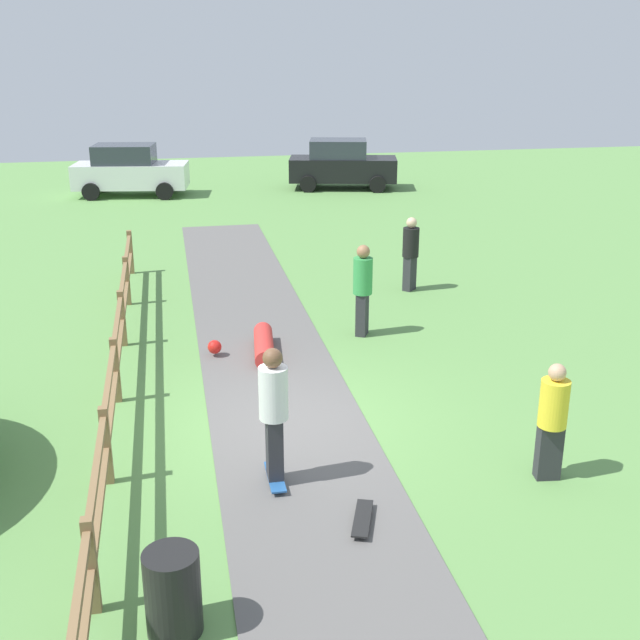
{
  "coord_description": "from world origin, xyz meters",
  "views": [
    {
      "loc": [
        -1.61,
        -10.9,
        5.55
      ],
      "look_at": [
        0.86,
        1.79,
        1.0
      ],
      "focal_mm": 44.49,
      "sensor_mm": 36.0,
      "label": 1
    }
  ],
  "objects_px": {
    "skateboard_loose": "(362,518)",
    "bystander_black": "(411,250)",
    "trash_bin": "(173,593)",
    "parked_car_white": "(129,170)",
    "skater_fallen": "(260,345)",
    "bystander_green": "(363,286)",
    "bystander_yellow": "(553,417)",
    "skater_riding": "(274,409)",
    "parked_car_black": "(342,164)"
  },
  "relations": [
    {
      "from": "skater_fallen",
      "to": "bystander_green",
      "type": "bearing_deg",
      "value": 18.61
    },
    {
      "from": "skateboard_loose",
      "to": "bystander_green",
      "type": "relative_size",
      "value": 0.44
    },
    {
      "from": "skateboard_loose",
      "to": "bystander_green",
      "type": "height_order",
      "value": "bystander_green"
    },
    {
      "from": "bystander_yellow",
      "to": "parked_car_white",
      "type": "bearing_deg",
      "value": 105.36
    },
    {
      "from": "skater_riding",
      "to": "bystander_yellow",
      "type": "bearing_deg",
      "value": -8.82
    },
    {
      "from": "bystander_yellow",
      "to": "parked_car_black",
      "type": "xyz_separation_m",
      "value": [
        2.1,
        22.25,
        0.05
      ]
    },
    {
      "from": "skater_fallen",
      "to": "bystander_black",
      "type": "relative_size",
      "value": 0.93
    },
    {
      "from": "trash_bin",
      "to": "skateboard_loose",
      "type": "height_order",
      "value": "trash_bin"
    },
    {
      "from": "parked_car_black",
      "to": "parked_car_white",
      "type": "height_order",
      "value": "same"
    },
    {
      "from": "bystander_black",
      "to": "parked_car_black",
      "type": "height_order",
      "value": "parked_car_black"
    },
    {
      "from": "trash_bin",
      "to": "parked_car_white",
      "type": "bearing_deg",
      "value": 92.68
    },
    {
      "from": "bystander_black",
      "to": "parked_car_white",
      "type": "bearing_deg",
      "value": 116.48
    },
    {
      "from": "parked_car_black",
      "to": "bystander_black",
      "type": "bearing_deg",
      "value": -95.8
    },
    {
      "from": "skater_riding",
      "to": "bystander_yellow",
      "type": "height_order",
      "value": "skater_riding"
    },
    {
      "from": "skater_riding",
      "to": "skater_fallen",
      "type": "xyz_separation_m",
      "value": [
        0.35,
        4.55,
        -0.89
      ]
    },
    {
      "from": "trash_bin",
      "to": "bystander_black",
      "type": "height_order",
      "value": "bystander_black"
    },
    {
      "from": "skater_riding",
      "to": "parked_car_white",
      "type": "distance_m",
      "value": 21.83
    },
    {
      "from": "skater_riding",
      "to": "parked_car_black",
      "type": "relative_size",
      "value": 0.43
    },
    {
      "from": "bystander_black",
      "to": "parked_car_white",
      "type": "xyz_separation_m",
      "value": [
        -6.82,
        13.69,
        -0.0
      ]
    },
    {
      "from": "skateboard_loose",
      "to": "trash_bin",
      "type": "bearing_deg",
      "value": -147.99
    },
    {
      "from": "parked_car_black",
      "to": "trash_bin",
      "type": "bearing_deg",
      "value": -106.24
    },
    {
      "from": "bystander_green",
      "to": "bystander_black",
      "type": "distance_m",
      "value": 3.28
    },
    {
      "from": "trash_bin",
      "to": "parked_car_black",
      "type": "distance_m",
      "value": 25.29
    },
    {
      "from": "parked_car_black",
      "to": "bystander_green",
      "type": "bearing_deg",
      "value": -101.08
    },
    {
      "from": "bystander_black",
      "to": "parked_car_black",
      "type": "bearing_deg",
      "value": 84.2
    },
    {
      "from": "skateboard_loose",
      "to": "bystander_yellow",
      "type": "bearing_deg",
      "value": 12.61
    },
    {
      "from": "trash_bin",
      "to": "bystander_yellow",
      "type": "relative_size",
      "value": 0.54
    },
    {
      "from": "bystander_yellow",
      "to": "parked_car_white",
      "type": "height_order",
      "value": "parked_car_white"
    },
    {
      "from": "trash_bin",
      "to": "bystander_yellow",
      "type": "height_order",
      "value": "bystander_yellow"
    },
    {
      "from": "skater_riding",
      "to": "bystander_black",
      "type": "bearing_deg",
      "value": 61.68
    },
    {
      "from": "parked_car_white",
      "to": "trash_bin",
      "type": "bearing_deg",
      "value": -87.32
    },
    {
      "from": "parked_car_black",
      "to": "parked_car_white",
      "type": "xyz_separation_m",
      "value": [
        -8.21,
        -0.0,
        0.0
      ]
    },
    {
      "from": "bystander_black",
      "to": "parked_car_black",
      "type": "distance_m",
      "value": 13.76
    },
    {
      "from": "skateboard_loose",
      "to": "parked_car_black",
      "type": "xyz_separation_m",
      "value": [
        4.8,
        22.86,
        0.87
      ]
    },
    {
      "from": "skater_fallen",
      "to": "parked_car_white",
      "type": "relative_size",
      "value": 0.37
    },
    {
      "from": "bystander_black",
      "to": "skateboard_loose",
      "type": "bearing_deg",
      "value": -110.38
    },
    {
      "from": "skater_riding",
      "to": "parked_car_white",
      "type": "relative_size",
      "value": 0.43
    },
    {
      "from": "skateboard_loose",
      "to": "bystander_black",
      "type": "xyz_separation_m",
      "value": [
        3.41,
        9.17,
        0.87
      ]
    },
    {
      "from": "skateboard_loose",
      "to": "parked_car_white",
      "type": "height_order",
      "value": "parked_car_white"
    },
    {
      "from": "skater_fallen",
      "to": "bystander_black",
      "type": "distance_m",
      "value": 5.3
    },
    {
      "from": "skater_fallen",
      "to": "bystander_yellow",
      "type": "distance_m",
      "value": 6.1
    },
    {
      "from": "bystander_black",
      "to": "bystander_green",
      "type": "bearing_deg",
      "value": -123.76
    },
    {
      "from": "skater_fallen",
      "to": "bystander_green",
      "type": "height_order",
      "value": "bystander_green"
    },
    {
      "from": "skateboard_loose",
      "to": "bystander_green",
      "type": "bearing_deg",
      "value": 76.2
    },
    {
      "from": "skater_fallen",
      "to": "bystander_green",
      "type": "distance_m",
      "value": 2.4
    },
    {
      "from": "parked_car_black",
      "to": "bystander_yellow",
      "type": "bearing_deg",
      "value": -95.38
    },
    {
      "from": "trash_bin",
      "to": "skater_fallen",
      "type": "height_order",
      "value": "trash_bin"
    },
    {
      "from": "bystander_yellow",
      "to": "parked_car_white",
      "type": "relative_size",
      "value": 0.38
    },
    {
      "from": "bystander_yellow",
      "to": "bystander_green",
      "type": "height_order",
      "value": "bystander_green"
    },
    {
      "from": "bystander_green",
      "to": "bystander_black",
      "type": "relative_size",
      "value": 1.06
    }
  ]
}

